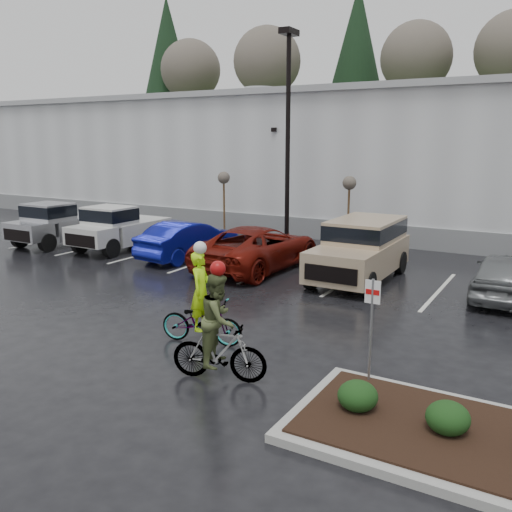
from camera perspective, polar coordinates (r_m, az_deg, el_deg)
The scene contains 17 objects.
ground at distance 12.50m, azimuth -5.59°, elevation -10.20°, with size 120.00×120.00×0.00m, color black.
warehouse at distance 32.08m, azimuth 18.15°, elevation 9.64°, with size 60.50×15.50×7.20m.
wooded_ridge at distance 54.79m, azimuth 23.33°, elevation 9.40°, with size 80.00×25.00×6.00m, color #243716.
lamppost at distance 23.94m, azimuth 3.39°, elevation 14.42°, with size 0.50×1.00×9.22m.
sapling_west at distance 26.88m, azimuth -3.41°, elevation 7.87°, with size 0.60×0.60×3.20m.
sapling_mid at distance 23.92m, azimuth 9.79°, elevation 7.18°, with size 0.60×0.60×3.20m.
shrub_a at distance 9.81m, azimuth 10.66°, elevation -14.27°, with size 0.70×0.70×0.52m, color black.
shrub_b at distance 9.49m, azimuth 19.54°, elevation -15.76°, with size 0.70×0.70×0.52m, color black.
fire_lane_sign at distance 10.55m, azimuth 12.05°, elevation -6.57°, with size 0.30×0.05×2.20m.
pickup_silver at distance 26.65m, azimuth -19.44°, elevation 3.37°, with size 2.10×5.20×1.96m, color #A9ABB1, non-canonical shape.
pickup_white at distance 24.63m, azimuth -13.61°, elevation 3.05°, with size 2.10×5.20×1.96m, color beige, non-canonical shape.
car_blue at distance 22.12m, azimuth -7.09°, elevation 1.72°, with size 1.62×4.63×1.53m, color navy.
car_red at distance 20.13m, azimuth 0.18°, elevation 0.91°, with size 2.68×5.82×1.62m, color #681009.
suv_tan at distance 18.76m, azimuth 10.82°, elevation 0.54°, with size 2.20×5.10×2.06m, color tan, non-canonical shape.
car_grey at distance 18.01m, azimuth 24.66°, elevation -1.88°, with size 1.69×4.20×1.43m, color slate.
cyclist_hivis at distance 12.87m, azimuth -5.76°, elevation -5.94°, with size 2.13×1.10×2.46m.
cyclist_olive at distance 10.89m, azimuth -3.93°, elevation -8.60°, with size 1.97×1.05×2.46m.
Camera 1 is at (6.81, -9.34, 4.75)m, focal length 38.00 mm.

